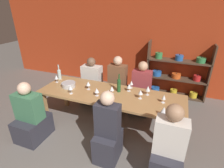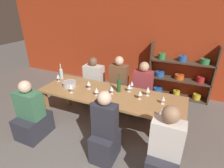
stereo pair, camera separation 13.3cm
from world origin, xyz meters
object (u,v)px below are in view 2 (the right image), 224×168
(wine_glass_red_b, at_px, (129,87))
(wine_glass_red_c, at_px, (112,89))
(wine_glass_empty_b, at_px, (163,98))
(person_near_a, at_px, (164,155))
(wine_glass_red_d, at_px, (96,90))
(wine_glass_red_e, at_px, (108,92))
(wine_glass_red_f, at_px, (58,76))
(person_near_c, at_px, (32,117))
(wine_bottle_dark, at_px, (119,85))
(wine_bottle_green, at_px, (61,73))
(person_near_b, at_px, (105,135))
(wine_glass_empty_c, at_px, (89,83))
(person_far_a, at_px, (94,86))
(cell_phone, at_px, (71,81))
(person_far_c, at_px, (142,95))
(wine_glass_red_a, at_px, (140,93))
(wine_glass_white_a, at_px, (148,89))
(dining_table, at_px, (110,97))
(wine_glass_white_c, at_px, (162,111))
(wine_glass_white_b, at_px, (71,87))
(mixing_bowl, at_px, (70,84))
(shelf_unit, at_px, (179,76))
(wine_glass_empty_a, at_px, (132,83))

(wine_glass_red_b, height_order, wine_glass_red_c, wine_glass_red_c)
(wine_glass_empty_b, distance_m, person_near_a, 0.89)
(wine_glass_red_d, distance_m, wine_glass_red_e, 0.23)
(wine_glass_red_f, xyz_separation_m, person_near_c, (0.05, -0.85, -0.45))
(wine_bottle_dark, height_order, wine_glass_red_c, wine_bottle_dark)
(wine_bottle_green, bearing_deg, wine_glass_red_f, -74.66)
(wine_glass_empty_b, distance_m, person_near_b, 1.09)
(wine_glass_empty_c, distance_m, person_far_a, 0.97)
(cell_phone, relative_size, person_far_c, 0.14)
(cell_phone, bearing_deg, person_near_a, -24.17)
(wine_bottle_green, relative_size, wine_glass_red_f, 2.07)
(wine_glass_red_c, bearing_deg, wine_glass_red_a, 1.43)
(wine_bottle_green, xyz_separation_m, wine_glass_empty_c, (0.82, -0.22, -0.01))
(person_near_b, bearing_deg, cell_phone, 143.21)
(wine_glass_red_d, xyz_separation_m, wine_glass_red_f, (-1.03, 0.23, 0.01))
(wine_glass_red_e, relative_size, person_far_c, 0.14)
(wine_glass_white_a, bearing_deg, dining_table, -162.85)
(person_near_a, height_order, person_far_c, person_near_a)
(wine_bottle_green, relative_size, wine_glass_white_c, 2.18)
(wine_glass_red_e, height_order, person_near_c, person_near_c)
(wine_bottle_green, height_order, wine_glass_red_c, wine_bottle_green)
(wine_glass_white_c, xyz_separation_m, wine_glass_red_e, (-0.94, 0.20, 0.01))
(wine_glass_red_c, bearing_deg, wine_glass_red_d, -143.50)
(person_near_b, bearing_deg, wine_glass_red_a, 68.38)
(wine_glass_red_f, relative_size, person_far_c, 0.13)
(wine_glass_red_e, bearing_deg, wine_glass_empty_b, 11.85)
(wine_glass_white_a, height_order, person_near_b, person_near_b)
(wine_glass_red_d, xyz_separation_m, person_near_c, (-0.98, -0.63, -0.44))
(wine_glass_white_c, xyz_separation_m, person_near_b, (-0.73, -0.37, -0.39))
(dining_table, bearing_deg, person_far_a, 134.35)
(wine_glass_white_b, height_order, cell_phone, wine_glass_white_b)
(mixing_bowl, xyz_separation_m, wine_glass_red_c, (0.90, 0.03, 0.06))
(person_near_a, bearing_deg, wine_bottle_green, 157.46)
(wine_glass_red_c, height_order, wine_glass_red_e, wine_glass_red_e)
(wine_bottle_dark, relative_size, person_near_c, 0.32)
(dining_table, relative_size, wine_glass_white_a, 15.10)
(person_near_c, bearing_deg, wine_glass_red_a, 24.99)
(shelf_unit, xyz_separation_m, wine_glass_red_e, (-1.04, -1.97, 0.28))
(dining_table, relative_size, wine_bottle_dark, 7.64)
(wine_glass_white_c, relative_size, wine_glass_empty_b, 1.04)
(wine_glass_white_c, relative_size, person_far_c, 0.13)
(person_near_b, relative_size, person_far_c, 1.00)
(wine_glass_empty_c, bearing_deg, wine_glass_empty_a, 25.63)
(cell_phone, bearing_deg, shelf_unit, 38.24)
(wine_glass_red_f, bearing_deg, wine_glass_empty_c, -4.18)
(wine_glass_red_a, height_order, wine_glass_red_e, wine_glass_red_e)
(wine_glass_white_a, bearing_deg, wine_glass_white_b, -160.90)
(person_near_a, bearing_deg, shelf_unit, 90.98)
(wine_glass_red_c, distance_m, wine_glass_red_f, 1.26)
(wine_glass_red_b, distance_m, wine_glass_empty_b, 0.68)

